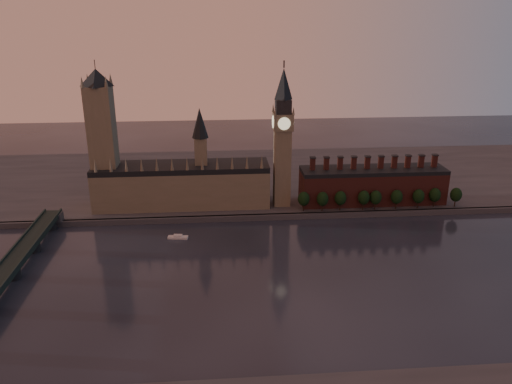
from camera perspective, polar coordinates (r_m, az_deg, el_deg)
ground at (r=284.46m, az=3.74°, el=-10.25°), size 900.00×900.00×0.00m
north_bank at (r=445.69m, az=0.53°, el=1.50°), size 900.00×182.00×4.00m
palace_of_westminster at (r=378.93m, az=-8.36°, el=1.05°), size 130.00×30.30×74.00m
victoria_tower at (r=376.88m, az=-17.15°, el=6.20°), size 24.00×24.00×108.00m
big_ben at (r=366.59m, az=3.06°, el=6.33°), size 15.00×15.00×107.00m
chimney_block at (r=392.67m, az=13.14°, el=0.82°), size 110.00×25.00×37.00m
embankment_tree_0 at (r=367.41m, az=5.47°, el=-0.79°), size 8.60×8.60×14.88m
embankment_tree_1 at (r=368.82m, az=7.62°, el=-0.79°), size 8.60×8.60×14.88m
embankment_tree_2 at (r=372.45m, az=9.63°, el=-0.69°), size 8.60×8.60×14.88m
embankment_tree_3 at (r=376.65m, az=12.22°, el=-0.63°), size 8.60×8.60×14.88m
embankment_tree_4 at (r=378.91m, az=13.52°, el=-0.61°), size 8.60×8.60×14.88m
embankment_tree_5 at (r=384.03m, az=15.79°, el=-0.54°), size 8.60×8.60×14.88m
embankment_tree_6 at (r=390.04m, az=18.07°, el=-0.47°), size 8.60×8.60×14.88m
embankment_tree_7 at (r=396.77m, az=19.76°, el=-0.33°), size 8.60×8.60×14.88m
embankment_tree_8 at (r=402.97m, az=21.89°, el=-0.29°), size 8.60×8.60×14.88m
river_boat at (r=338.51m, az=-8.91°, el=-5.10°), size 13.66×5.34×2.66m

